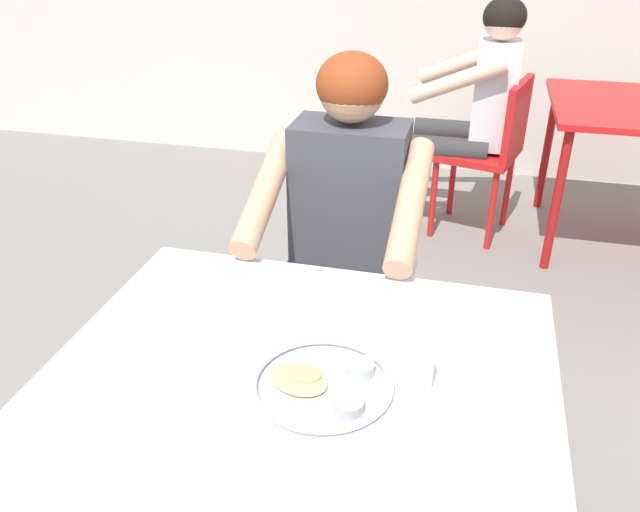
% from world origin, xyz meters
% --- Properties ---
extents(table_foreground, '(1.04, 0.92, 0.74)m').
position_xyz_m(table_foreground, '(0.09, 0.10, 0.66)').
color(table_foreground, silver).
rests_on(table_foreground, ground).
extents(thali_tray, '(0.28, 0.28, 0.03)m').
position_xyz_m(thali_tray, '(0.15, 0.09, 0.75)').
color(thali_tray, '#B7BABF').
rests_on(thali_tray, table_foreground).
extents(drinking_cup, '(0.07, 0.07, 0.10)m').
position_xyz_m(drinking_cup, '(0.32, 0.14, 0.79)').
color(drinking_cup, white).
rests_on(drinking_cup, table_foreground).
extents(chair_foreground, '(0.41, 0.42, 0.87)m').
position_xyz_m(chair_foreground, '(0.03, 1.04, 0.51)').
color(chair_foreground, silver).
rests_on(chair_foreground, ground).
extents(diner_foreground, '(0.49, 0.55, 1.22)m').
position_xyz_m(diner_foreground, '(0.03, 0.81, 0.73)').
color(diner_foreground, '#282828').
rests_on(diner_foreground, ground).
extents(table_background_red, '(0.85, 0.88, 0.74)m').
position_xyz_m(table_background_red, '(1.15, 2.45, 0.65)').
color(table_background_red, red).
rests_on(table_background_red, ground).
extents(chair_red_left, '(0.48, 0.49, 0.84)m').
position_xyz_m(chair_red_left, '(0.47, 2.38, 0.50)').
color(chair_red_left, red).
rests_on(chair_red_left, ground).
extents(patron_background, '(0.55, 0.49, 1.20)m').
position_xyz_m(patron_background, '(0.36, 2.45, 0.72)').
color(patron_background, '#303030').
rests_on(patron_background, ground).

